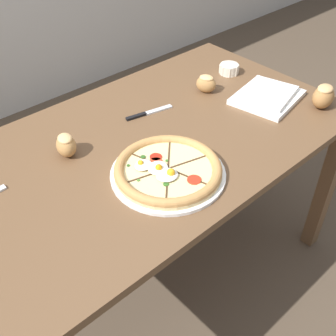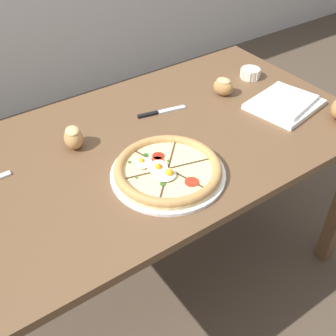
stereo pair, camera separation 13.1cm
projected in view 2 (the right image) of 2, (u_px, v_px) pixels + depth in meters
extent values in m
plane|color=brown|center=(161.00, 270.00, 1.98)|extent=(12.00, 12.00, 0.00)
cube|color=brown|center=(159.00, 141.00, 1.50)|extent=(1.49, 0.85, 0.03)
cube|color=brown|center=(227.00, 121.00, 2.29)|extent=(0.06, 0.06, 0.74)
cylinder|color=white|center=(168.00, 174.00, 1.33)|extent=(0.36, 0.36, 0.01)
cylinder|color=#E5C684|center=(168.00, 171.00, 1.32)|extent=(0.34, 0.34, 0.01)
cylinder|color=beige|center=(168.00, 169.00, 1.31)|extent=(0.29, 0.29, 0.00)
torus|color=tan|center=(168.00, 169.00, 1.31)|extent=(0.34, 0.34, 0.03)
cube|color=#472D19|center=(186.00, 178.00, 1.28)|extent=(0.04, 0.14, 0.00)
cube|color=#472D19|center=(189.00, 164.00, 1.33)|extent=(0.14, 0.04, 0.00)
cube|color=#472D19|center=(172.00, 155.00, 1.37)|extent=(0.11, 0.11, 0.00)
cube|color=#472D19|center=(151.00, 159.00, 1.35)|extent=(0.04, 0.14, 0.00)
cube|color=#472D19|center=(146.00, 174.00, 1.29)|extent=(0.14, 0.04, 0.00)
cube|color=#472D19|center=(164.00, 184.00, 1.26)|extent=(0.11, 0.11, 0.00)
cylinder|color=red|center=(143.00, 164.00, 1.33)|extent=(0.04, 0.04, 0.00)
cylinder|color=red|center=(158.00, 156.00, 1.36)|extent=(0.04, 0.04, 0.00)
cylinder|color=red|center=(157.00, 161.00, 1.34)|extent=(0.04, 0.04, 0.00)
cylinder|color=red|center=(192.00, 182.00, 1.26)|extent=(0.04, 0.04, 0.00)
ellipsoid|color=white|center=(144.00, 163.00, 1.32)|extent=(0.07, 0.07, 0.01)
sphere|color=#F4AD1E|center=(141.00, 161.00, 1.32)|extent=(0.02, 0.02, 0.02)
ellipsoid|color=white|center=(158.00, 167.00, 1.31)|extent=(0.09, 0.09, 0.01)
sphere|color=orange|center=(158.00, 167.00, 1.30)|extent=(0.02, 0.02, 0.02)
ellipsoid|color=white|center=(165.00, 175.00, 1.28)|extent=(0.07, 0.07, 0.01)
sphere|color=#F4AD1E|center=(169.00, 173.00, 1.27)|extent=(0.03, 0.03, 0.03)
cylinder|color=#2D5B1E|center=(130.00, 162.00, 1.33)|extent=(0.01, 0.01, 0.00)
cylinder|color=#386B23|center=(168.00, 161.00, 1.34)|extent=(0.01, 0.01, 0.00)
cylinder|color=#477A2D|center=(137.00, 178.00, 1.28)|extent=(0.01, 0.01, 0.00)
cylinder|color=#386B23|center=(163.00, 184.00, 1.26)|extent=(0.02, 0.02, 0.00)
cylinder|color=#2D5B1E|center=(150.00, 166.00, 1.32)|extent=(0.01, 0.01, 0.00)
cylinder|color=#2D5B1E|center=(146.00, 155.00, 1.36)|extent=(0.02, 0.02, 0.00)
cylinder|color=silver|center=(250.00, 73.00, 1.81)|extent=(0.08, 0.08, 0.04)
cylinder|color=#AD1423|center=(250.00, 72.00, 1.81)|extent=(0.06, 0.06, 0.02)
cylinder|color=silver|center=(257.00, 71.00, 1.83)|extent=(0.01, 0.01, 0.04)
cylinder|color=silver|center=(251.00, 69.00, 1.84)|extent=(0.01, 0.01, 0.04)
cylinder|color=silver|center=(244.00, 70.00, 1.84)|extent=(0.01, 0.01, 0.04)
cylinder|color=silver|center=(241.00, 73.00, 1.82)|extent=(0.01, 0.01, 0.04)
cylinder|color=silver|center=(243.00, 76.00, 1.79)|extent=(0.01, 0.01, 0.04)
cylinder|color=silver|center=(250.00, 78.00, 1.78)|extent=(0.01, 0.01, 0.04)
cylinder|color=silver|center=(257.00, 77.00, 1.79)|extent=(0.01, 0.01, 0.04)
cylinder|color=silver|center=(260.00, 74.00, 1.81)|extent=(0.01, 0.01, 0.04)
cube|color=white|center=(284.00, 105.00, 1.64)|extent=(0.30, 0.27, 0.02)
cube|color=white|center=(285.00, 100.00, 1.63)|extent=(0.25, 0.23, 0.02)
ellipsoid|color=#B27F47|center=(74.00, 138.00, 1.42)|extent=(0.09, 0.10, 0.07)
ellipsoid|color=#EAB775|center=(72.00, 131.00, 1.40)|extent=(0.06, 0.07, 0.02)
ellipsoid|color=#B27F47|center=(223.00, 87.00, 1.69)|extent=(0.09, 0.10, 0.07)
ellipsoid|color=#EAB775|center=(224.00, 81.00, 1.67)|extent=(0.06, 0.07, 0.02)
cube|color=silver|center=(172.00, 110.00, 1.62)|extent=(0.11, 0.04, 0.01)
cube|color=black|center=(148.00, 115.00, 1.59)|extent=(0.08, 0.03, 0.01)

